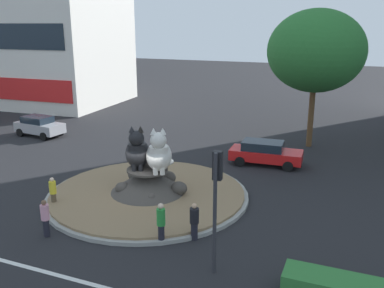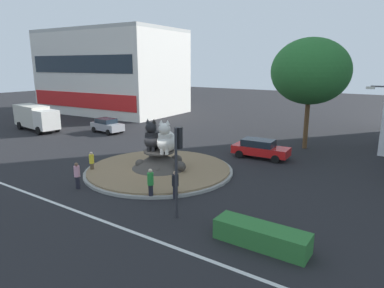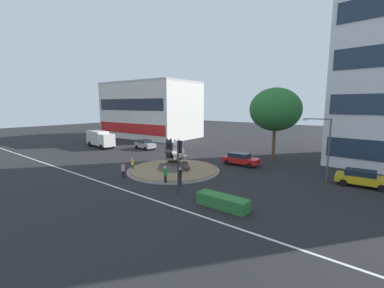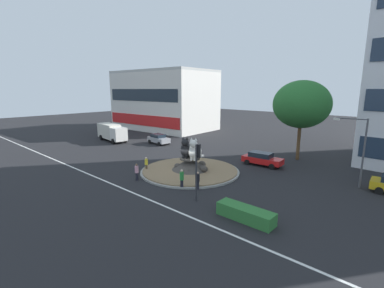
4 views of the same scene
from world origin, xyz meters
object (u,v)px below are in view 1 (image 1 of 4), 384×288
Objects in this scene: traffic_light_mast at (216,189)px; pedestrian_black_shirt at (194,221)px; cat_statue_white at (159,154)px; shophouse_block at (25,45)px; parked_car_right at (39,126)px; pedestrian_pink_shirt at (45,217)px; pedestrian_green_shirt at (161,222)px; broadleaf_tree_behind_island at (316,51)px; sedan_on_far_lane at (265,153)px; pedestrian_yellow_shirt at (53,192)px; cat_statue_black at (138,151)px.

pedestrian_black_shirt is at bearing 39.84° from traffic_light_mast.
cat_statue_white is 7.22m from traffic_light_mast.
shophouse_block reaches higher than parked_car_right.
pedestrian_green_shirt is at bearing 149.69° from pedestrian_pink_shirt.
broadleaf_tree_behind_island reaches higher than sedan_on_far_lane.
pedestrian_yellow_shirt is at bearing -48.89° from shophouse_block.
shophouse_block is at bearing 153.80° from sedan_on_far_lane.
pedestrian_yellow_shirt is at bearing 75.83° from traffic_light_mast.
cat_statue_white is 0.12× the size of shophouse_block.
pedestrian_black_shirt is (7.71, -0.42, 0.04)m from pedestrian_yellow_shirt.
traffic_light_mast is at bearing -27.49° from parked_car_right.
traffic_light_mast reaches higher than pedestrian_pink_shirt.
sedan_on_far_lane is (-1.05, 12.78, -2.42)m from traffic_light_mast.
parked_car_right is at bearing 82.10° from pedestrian_green_shirt.
traffic_light_mast is (4.88, -5.26, 0.82)m from cat_statue_white.
traffic_light_mast is at bearing -88.90° from sedan_on_far_lane.
shophouse_block reaches higher than pedestrian_green_shirt.
broadleaf_tree_behind_island is (33.14, -7.46, 0.58)m from shophouse_block.
traffic_light_mast is 0.47× the size of broadleaf_tree_behind_island.
pedestrian_pink_shirt is 0.36× the size of sedan_on_far_lane.
traffic_light_mast is at bearing 17.78° from cat_statue_white.
cat_statue_white is 34.27m from shophouse_block.
cat_statue_white is 14.96m from broadleaf_tree_behind_island.
pedestrian_black_shirt is 0.39× the size of parked_car_right.
traffic_light_mast is 18.64m from broadleaf_tree_behind_island.
broadleaf_tree_behind_island is at bearing -148.72° from pedestrian_yellow_shirt.
pedestrian_green_shirt is at bearing 143.54° from pedestrian_yellow_shirt.
traffic_light_mast reaches higher than cat_statue_white.
broadleaf_tree_behind_island is at bearing 124.36° from cat_statue_black.
pedestrian_yellow_shirt is 0.33× the size of sedan_on_far_lane.
parked_car_right reaches higher than pedestrian_yellow_shirt.
cat_statue_white reaches higher than sedan_on_far_lane.
traffic_light_mast reaches higher than parked_car_right.
sedan_on_far_lane is 18.56m from parked_car_right.
broadleaf_tree_behind_island is at bearing 15.10° from pedestrian_green_shirt.
sedan_on_far_lane is at bearing 89.92° from pedestrian_black_shirt.
cat_statue_black is at bearing -149.55° from pedestrian_pink_shirt.
pedestrian_green_shirt is 6.67m from pedestrian_yellow_shirt.
shophouse_block is 5.31× the size of parked_car_right.
cat_statue_black is 5.95m from pedestrian_black_shirt.
parked_car_right is (-18.04, 11.16, -0.02)m from pedestrian_black_shirt.
traffic_light_mast is 23.67m from parked_car_right.
shophouse_block is 4.76× the size of sedan_on_far_lane.
pedestrian_yellow_shirt is (-10.32, -15.95, -6.12)m from broadleaf_tree_behind_island.
traffic_light_mast is 9.86m from pedestrian_yellow_shirt.
pedestrian_yellow_shirt reaches higher than sedan_on_far_lane.
broadleaf_tree_behind_island is (7.20, 12.90, 4.55)m from cat_statue_black.
cat_statue_black is at bearing 48.82° from traffic_light_mast.
pedestrian_green_shirt is (29.38, -24.64, -5.40)m from shophouse_block.
pedestrian_green_shirt is (2.15, -4.20, -1.46)m from cat_statue_white.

